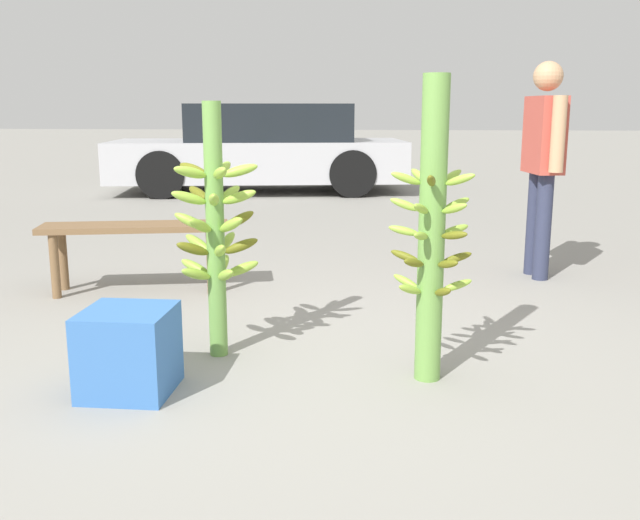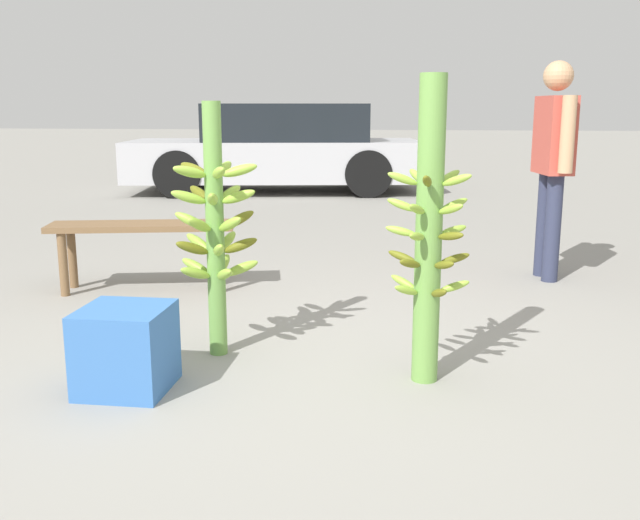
% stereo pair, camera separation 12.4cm
% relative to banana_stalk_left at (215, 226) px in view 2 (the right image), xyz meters
% --- Properties ---
extents(ground_plane, '(80.00, 80.00, 0.00)m').
position_rel_banana_stalk_left_xyz_m(ground_plane, '(0.47, -0.29, -0.67)').
color(ground_plane, gray).
extents(banana_stalk_left, '(0.44, 0.44, 1.28)m').
position_rel_banana_stalk_left_xyz_m(banana_stalk_left, '(0.00, 0.00, 0.00)').
color(banana_stalk_left, '#6B9E47').
rests_on(banana_stalk_left, ground_plane).
extents(banana_stalk_center, '(0.40, 0.40, 1.39)m').
position_rel_banana_stalk_left_xyz_m(banana_stalk_center, '(1.05, -0.23, 0.03)').
color(banana_stalk_center, '#6B9E47').
rests_on(banana_stalk_center, ground_plane).
extents(vendor_person, '(0.25, 0.62, 1.58)m').
position_rel_banana_stalk_left_xyz_m(vendor_person, '(1.97, 1.95, 0.27)').
color(vendor_person, '#2D334C').
rests_on(vendor_person, ground_plane).
extents(market_bench, '(1.29, 0.58, 0.47)m').
position_rel_banana_stalk_left_xyz_m(market_bench, '(-0.87, 1.21, -0.28)').
color(market_bench, brown).
rests_on(market_bench, ground_plane).
extents(parked_car, '(4.57, 2.39, 1.31)m').
position_rel_banana_stalk_left_xyz_m(parked_car, '(-1.08, 7.30, -0.03)').
color(parked_car, '#B7B7BC').
rests_on(parked_car, ground_plane).
extents(produce_crate, '(0.38, 0.38, 0.38)m').
position_rel_banana_stalk_left_xyz_m(produce_crate, '(-0.28, -0.52, -0.48)').
color(produce_crate, '#386BB2').
rests_on(produce_crate, ground_plane).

